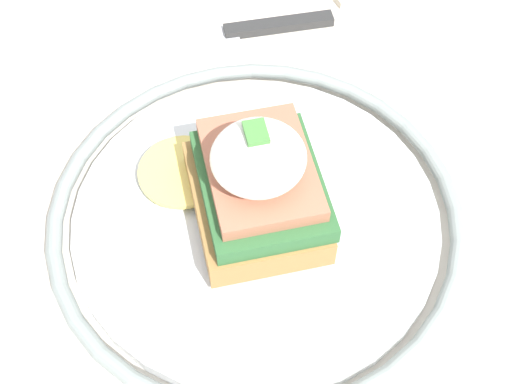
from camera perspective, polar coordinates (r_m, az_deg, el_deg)
name	(u,v)px	position (r m, az deg, el deg)	size (l,w,h in m)	color
dining_table	(255,343)	(0.54, -0.04, -12.01)	(0.90, 0.84, 0.74)	beige
plate	(256,217)	(0.44, 0.00, -2.02)	(0.26, 0.26, 0.02)	silver
sandwich	(256,183)	(0.41, 0.00, 0.75)	(0.11, 0.11, 0.08)	#9E703D
knife	(226,33)	(0.56, -2.39, 12.59)	(0.02, 0.20, 0.01)	#2D2D2D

